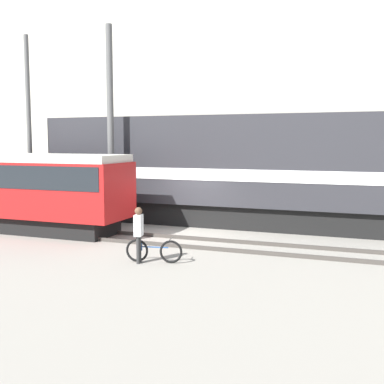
{
  "coord_description": "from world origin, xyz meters",
  "views": [
    {
      "loc": [
        7.07,
        -17.86,
        3.74
      ],
      "look_at": [
        0.57,
        -0.79,
        1.8
      ],
      "focal_mm": 45.0,
      "sensor_mm": 36.0,
      "label": 1
    }
  ],
  "objects_px": {
    "person": "(139,229)",
    "utility_pole_center": "(111,127)",
    "bicycle": "(154,251)",
    "freight_locomotive": "(246,169)",
    "streetcar": "(19,187)",
    "utility_pole_left": "(29,129)"
  },
  "relations": [
    {
      "from": "person",
      "to": "utility_pole_center",
      "type": "distance_m",
      "value": 7.46
    },
    {
      "from": "freight_locomotive",
      "to": "utility_pole_left",
      "type": "bearing_deg",
      "value": -167.17
    },
    {
      "from": "freight_locomotive",
      "to": "utility_pole_center",
      "type": "height_order",
      "value": "utility_pole_center"
    },
    {
      "from": "freight_locomotive",
      "to": "streetcar",
      "type": "bearing_deg",
      "value": -152.55
    },
    {
      "from": "freight_locomotive",
      "to": "person",
      "type": "bearing_deg",
      "value": -100.65
    },
    {
      "from": "bicycle",
      "to": "person",
      "type": "relative_size",
      "value": 1.02
    },
    {
      "from": "person",
      "to": "utility_pole_center",
      "type": "xyz_separation_m",
      "value": [
        -4.05,
        5.34,
        3.27
      ]
    },
    {
      "from": "streetcar",
      "to": "utility_pole_left",
      "type": "bearing_deg",
      "value": 118.34
    },
    {
      "from": "person",
      "to": "utility_pole_left",
      "type": "bearing_deg",
      "value": 147.48
    },
    {
      "from": "bicycle",
      "to": "utility_pole_center",
      "type": "distance_m",
      "value": 7.86
    },
    {
      "from": "utility_pole_center",
      "to": "freight_locomotive",
      "type": "bearing_deg",
      "value": 22.18
    },
    {
      "from": "streetcar",
      "to": "bicycle",
      "type": "relative_size",
      "value": 5.47
    },
    {
      "from": "freight_locomotive",
      "to": "streetcar",
      "type": "xyz_separation_m",
      "value": [
        -8.59,
        -4.46,
        -0.7
      ]
    },
    {
      "from": "person",
      "to": "utility_pole_left",
      "type": "xyz_separation_m",
      "value": [
        -8.37,
        5.34,
        3.22
      ]
    },
    {
      "from": "freight_locomotive",
      "to": "streetcar",
      "type": "distance_m",
      "value": 9.71
    },
    {
      "from": "utility_pole_center",
      "to": "bicycle",
      "type": "bearing_deg",
      "value": -48.91
    },
    {
      "from": "streetcar",
      "to": "person",
      "type": "height_order",
      "value": "streetcar"
    },
    {
      "from": "bicycle",
      "to": "person",
      "type": "xyz_separation_m",
      "value": [
        -0.4,
        -0.23,
        0.7
      ]
    },
    {
      "from": "bicycle",
      "to": "utility_pole_left",
      "type": "height_order",
      "value": "utility_pole_left"
    },
    {
      "from": "streetcar",
      "to": "freight_locomotive",
      "type": "bearing_deg",
      "value": 27.45
    },
    {
      "from": "freight_locomotive",
      "to": "person",
      "type": "height_order",
      "value": "freight_locomotive"
    },
    {
      "from": "freight_locomotive",
      "to": "bicycle",
      "type": "xyz_separation_m",
      "value": [
        -1.02,
        -7.34,
        -2.17
      ]
    }
  ]
}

